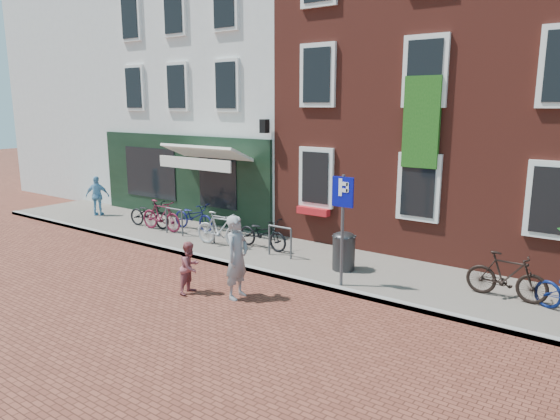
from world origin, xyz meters
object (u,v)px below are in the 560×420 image
Objects in this scene: bicycle_4 at (263,233)px; bicycle_5 at (507,276)px; boy at (190,267)px; woman at (237,257)px; cafe_person at (98,196)px; bicycle_1 at (161,216)px; litter_bin at (344,249)px; bicycle_3 at (220,229)px; parking_sign at (343,211)px; bicycle_0 at (149,214)px; bicycle_2 at (194,216)px.

bicycle_4 is 1.03× the size of bicycle_5.
woman is at bearing -78.07° from boy.
bicycle_4 is at bearing 1.95° from boy.
bicycle_1 is (3.58, -0.20, -0.23)m from cafe_person.
boy is (-2.07, -3.08, -0.04)m from litter_bin.
bicycle_4 is at bearing 90.86° from bicycle_5.
litter_bin reaches higher than bicycle_3.
parking_sign is 1.53× the size of bicycle_1.
cafe_person is 0.86× the size of bicycle_4.
bicycle_1 and bicycle_3 have the same top height.
cafe_person reaches higher than litter_bin.
woman is at bearing 123.59° from bicycle_5.
boy is 8.75m from cafe_person.
boy is at bearing 103.79° from woman.
bicycle_5 reaches higher than bicycle_4.
boy is 0.69× the size of bicycle_0.
litter_bin is 10.16m from cafe_person.
woman reaches higher than cafe_person.
cafe_person is (-8.08, 3.35, 0.24)m from boy.
parking_sign is 1.73× the size of cafe_person.
cafe_person reaches higher than boy.
boy is 3.42m from bicycle_3.
cafe_person reaches higher than bicycle_1.
bicycle_2 is (-6.29, 1.73, -1.25)m from parking_sign.
bicycle_0 is at bearing 91.76° from bicycle_5.
litter_bin reaches higher than bicycle_4.
bicycle_0 is at bearing 79.32° from bicycle_3.
bicycle_5 is at bearing -91.62° from bicycle_2.
bicycle_0 is at bearing 58.39° from woman.
bicycle_1 is (-7.07, 1.07, -1.20)m from parking_sign.
parking_sign reaches higher than bicycle_1.
bicycle_0 is at bearing 142.02° from cafe_person.
bicycle_2 and bicycle_4 have the same top height.
bicycle_1 is at bearing 131.22° from bicycle_2.
bicycle_3 is at bearing 41.03° from woman.
parking_sign is 3.60m from bicycle_5.
bicycle_3 is at bearing 22.82° from boy.
bicycle_1 is at bearing 171.38° from parking_sign.
cafe_person is 0.86× the size of bicycle_0.
bicycle_2 is 1.03× the size of bicycle_5.
woman reaches higher than bicycle_4.
bicycle_5 is (13.78, 0.02, -0.23)m from cafe_person.
woman is 9.57m from cafe_person.
boy is at bearing 121.79° from cafe_person.
bicycle_4 is at bearing -72.81° from bicycle_3.
litter_bin is at bearing -92.77° from bicycle_3.
woman is at bearing -111.42° from litter_bin.
boy is (-1.01, -0.38, -0.32)m from woman.
bicycle_2 is (-5.80, 0.72, -0.08)m from litter_bin.
boy is 5.50m from bicycle_1.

